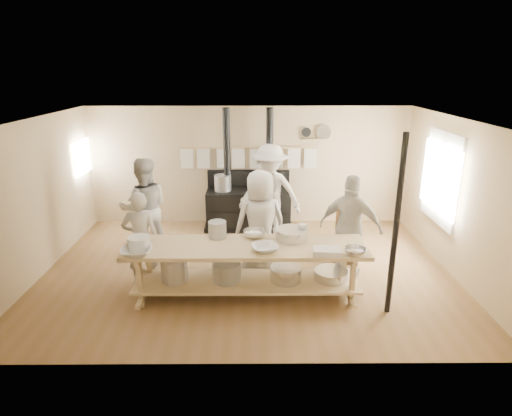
# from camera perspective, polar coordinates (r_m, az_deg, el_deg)

# --- Properties ---
(ground) EXTENTS (7.00, 7.00, 0.00)m
(ground) POSITION_cam_1_polar(r_m,az_deg,el_deg) (7.58, -1.15, -8.23)
(ground) COLOR brown
(ground) RESTS_ON ground
(room_shell) EXTENTS (7.00, 7.00, 7.00)m
(room_shell) POSITION_cam_1_polar(r_m,az_deg,el_deg) (7.00, -1.23, 3.74)
(room_shell) COLOR tan
(room_shell) RESTS_ON ground
(window_right) EXTENTS (0.09, 1.50, 1.65)m
(window_right) POSITION_cam_1_polar(r_m,az_deg,el_deg) (8.33, 23.52, 3.68)
(window_right) COLOR beige
(window_right) RESTS_ON ground
(left_opening) EXTENTS (0.00, 0.90, 0.90)m
(left_opening) POSITION_cam_1_polar(r_m,az_deg,el_deg) (9.64, -22.16, 6.28)
(left_opening) COLOR white
(left_opening) RESTS_ON ground
(stove) EXTENTS (1.90, 0.75, 2.60)m
(stove) POSITION_cam_1_polar(r_m,az_deg,el_deg) (9.35, -1.05, 0.45)
(stove) COLOR black
(stove) RESTS_ON ground
(towel_rail) EXTENTS (3.00, 0.04, 0.47)m
(towel_rail) POSITION_cam_1_polar(r_m,az_deg,el_deg) (9.36, -1.02, 7.00)
(towel_rail) COLOR tan
(towel_rail) RESTS_ON ground
(back_wall_shelf) EXTENTS (0.63, 0.14, 0.32)m
(back_wall_shelf) POSITION_cam_1_polar(r_m,az_deg,el_deg) (9.41, 8.04, 9.68)
(back_wall_shelf) COLOR tan
(back_wall_shelf) RESTS_ON ground
(prep_table) EXTENTS (3.60, 0.90, 0.85)m
(prep_table) POSITION_cam_1_polar(r_m,az_deg,el_deg) (6.54, -1.35, -7.67)
(prep_table) COLOR tan
(prep_table) RESTS_ON ground
(support_post) EXTENTS (0.08, 0.08, 2.60)m
(support_post) POSITION_cam_1_polar(r_m,az_deg,el_deg) (6.13, 18.16, -2.52)
(support_post) COLOR black
(support_post) RESTS_ON ground
(cook_far_left) EXTENTS (0.64, 0.51, 1.55)m
(cook_far_left) POSITION_cam_1_polar(r_m,az_deg,el_deg) (7.10, -15.12, -3.94)
(cook_far_left) COLOR #B3AB9E
(cook_far_left) RESTS_ON ground
(cook_left) EXTENTS (1.06, 0.92, 1.86)m
(cook_left) POSITION_cam_1_polar(r_m,az_deg,el_deg) (8.05, -14.64, -0.06)
(cook_left) COLOR #B3AB9E
(cook_left) RESTS_ON ground
(cook_center) EXTENTS (1.01, 0.79, 1.82)m
(cook_center) POSITION_cam_1_polar(r_m,az_deg,el_deg) (7.10, 0.57, -2.10)
(cook_center) COLOR #B3AB9E
(cook_center) RESTS_ON ground
(cook_right) EXTENTS (1.11, 0.82, 1.76)m
(cook_right) POSITION_cam_1_polar(r_m,az_deg,el_deg) (7.20, 12.50, -2.51)
(cook_right) COLOR #B3AB9E
(cook_right) RESTS_ON ground
(cook_by_window) EXTENTS (1.43, 1.08, 1.97)m
(cook_by_window) POSITION_cam_1_polar(r_m,az_deg,el_deg) (8.55, 1.87, 1.99)
(cook_by_window) COLOR #B3AB9E
(cook_by_window) RESTS_ON ground
(chair) EXTENTS (0.56, 0.56, 0.97)m
(chair) POSITION_cam_1_polar(r_m,az_deg,el_deg) (8.03, 11.92, -4.80)
(chair) COLOR brown
(chair) RESTS_ON ground
(bowl_white_a) EXTENTS (0.48, 0.48, 0.11)m
(bowl_white_a) POSITION_cam_1_polar(r_m,az_deg,el_deg) (6.30, -15.66, -5.61)
(bowl_white_a) COLOR white
(bowl_white_a) RESTS_ON prep_table
(bowl_steel_a) EXTENTS (0.50, 0.50, 0.11)m
(bowl_steel_a) POSITION_cam_1_polar(r_m,az_deg,el_deg) (6.68, -0.15, -3.46)
(bowl_steel_a) COLOR silver
(bowl_steel_a) RESTS_ON prep_table
(bowl_white_b) EXTENTS (0.45, 0.45, 0.09)m
(bowl_white_b) POSITION_cam_1_polar(r_m,az_deg,el_deg) (6.20, 1.19, -5.36)
(bowl_white_b) COLOR white
(bowl_white_b) RESTS_ON prep_table
(bowl_steel_b) EXTENTS (0.37, 0.37, 0.10)m
(bowl_steel_b) POSITION_cam_1_polar(r_m,az_deg,el_deg) (6.25, 13.09, -5.64)
(bowl_steel_b) COLOR silver
(bowl_steel_b) RESTS_ON prep_table
(roasting_pan) EXTENTS (0.42, 0.30, 0.09)m
(roasting_pan) POSITION_cam_1_polar(r_m,az_deg,el_deg) (6.17, 9.46, -5.77)
(roasting_pan) COLOR #B2B2B7
(roasting_pan) RESTS_ON prep_table
(mixing_bowl_large) EXTENTS (0.64, 0.64, 0.16)m
(mixing_bowl_large) POSITION_cam_1_polar(r_m,az_deg,el_deg) (6.63, 4.82, -3.49)
(mixing_bowl_large) COLOR silver
(mixing_bowl_large) RESTS_ON prep_table
(bucket_galv) EXTENTS (0.29, 0.29, 0.26)m
(bucket_galv) POSITION_cam_1_polar(r_m,az_deg,el_deg) (6.68, -5.18, -2.87)
(bucket_galv) COLOR gray
(bucket_galv) RESTS_ON prep_table
(deep_bowl_enamel) EXTENTS (0.36, 0.36, 0.20)m
(deep_bowl_enamel) POSITION_cam_1_polar(r_m,az_deg,el_deg) (6.44, -15.30, -4.59)
(deep_bowl_enamel) COLOR white
(deep_bowl_enamel) RESTS_ON prep_table
(pitcher) EXTENTS (0.16, 0.16, 0.21)m
(pitcher) POSITION_cam_1_polar(r_m,az_deg,el_deg) (6.71, 6.18, -3.02)
(pitcher) COLOR white
(pitcher) RESTS_ON prep_table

